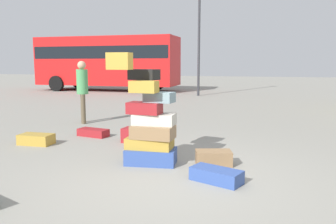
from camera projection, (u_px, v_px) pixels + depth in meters
ground_plane at (168, 177)px, 4.77m from camera, size 80.00×80.00×0.00m
suitcase_tower at (149, 125)px, 5.33m from camera, size 0.99×0.76×1.75m
suitcase_maroon_right_side at (138, 135)px, 6.84m from camera, size 0.64×0.38×0.29m
suitcase_maroon_upright_blue at (93, 133)px, 7.45m from camera, size 0.73×0.41×0.16m
suitcase_tan_white_trunk at (36, 139)px, 6.69m from camera, size 0.67×0.38×0.20m
suitcase_brown_foreground_far at (214, 158)px, 5.31m from camera, size 0.62×0.45×0.23m
suitcase_navy_behind_tower at (216, 175)px, 4.56m from camera, size 0.75×0.54×0.18m
person_bearded_onlooker at (82, 86)px, 8.98m from camera, size 0.30×0.31×1.67m
parked_bus at (108, 60)px, 20.10m from camera, size 8.40×2.79×3.15m
lamp_post at (199, 5)px, 16.37m from camera, size 0.36×0.36×6.88m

